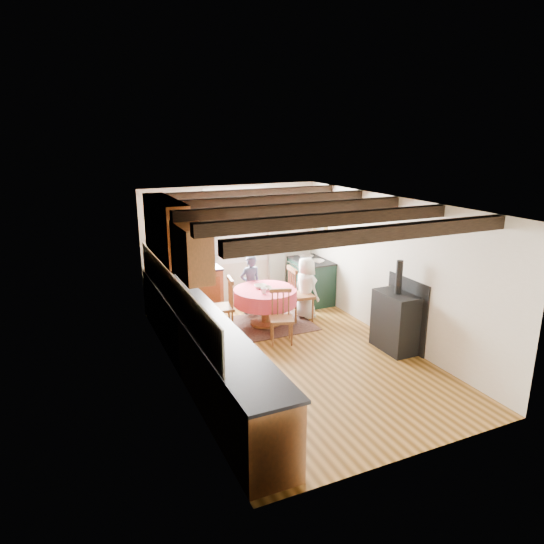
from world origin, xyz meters
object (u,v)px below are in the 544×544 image
aga_range (311,281)px  cast_iron_stove (397,306)px  chair_right (301,293)px  child_right (306,288)px  dining_table (265,307)px  chair_left (221,306)px  chair_near (281,317)px  cup (264,291)px  child_far (250,285)px

aga_range → cast_iron_stove: (0.11, -2.59, 0.29)m
chair_right → child_right: (0.15, 0.08, 0.07)m
dining_table → chair_left: 0.84m
chair_right → chair_near: bearing=140.7°
chair_right → cup: chair_right is taller
chair_left → aga_range: chair_left is taller
cup → child_far: bearing=83.3°
cast_iron_stove → chair_left: bearing=141.9°
chair_near → child_far: 1.48m
child_right → chair_right: bearing=105.8°
child_far → child_right: (0.88, -0.60, 0.00)m
child_right → cup: size_ratio=10.87×
chair_near → child_far: size_ratio=0.77×
child_right → cast_iron_stove: bearing=-174.2°
child_far → chair_near: bearing=83.1°
dining_table → aga_range: (1.37, 0.79, 0.11)m
chair_near → chair_right: 1.11m
chair_left → child_far: (0.81, 0.64, 0.09)m
cast_iron_stove → dining_table: bearing=129.4°
dining_table → child_right: child_right is taller
dining_table → cast_iron_stove: (1.48, -1.80, 0.40)m
chair_left → child_far: bearing=137.5°
dining_table → aga_range: 1.58m
cast_iron_stove → cup: cast_iron_stove is taller
chair_left → child_right: child_right is taller
chair_near → cup: 0.66m
chair_right → cup: size_ratio=9.59×
dining_table → chair_near: chair_near is taller
aga_range → chair_near: bearing=-131.8°
aga_range → cast_iron_stove: 2.61m
chair_right → child_far: child_far is taller
aga_range → chair_right: bearing=-129.0°
chair_right → dining_table: bearing=93.1°
chair_near → cast_iron_stove: (1.54, -0.98, 0.29)m
dining_table → cup: cup is taller
chair_right → child_far: bearing=52.2°
chair_near → chair_right: bearing=64.8°
chair_near → chair_left: 1.13m
chair_right → cup: 0.89m
chair_near → child_right: child_right is taller
child_right → chair_near: bearing=120.6°
child_far → child_right: 1.07m
aga_range → cast_iron_stove: bearing=-87.6°
chair_left → chair_right: bearing=97.4°
chair_near → chair_left: chair_left is taller
chair_left → child_right: 1.69m
cast_iron_stove → child_far: (-1.50, 2.46, -0.16)m
aga_range → cup: bearing=-145.8°
aga_range → child_right: child_right is taller
chair_right → aga_range: 1.05m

